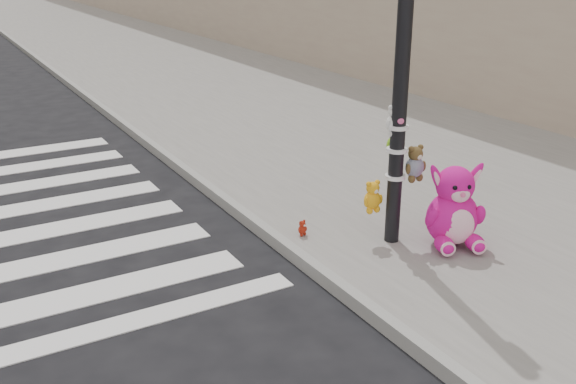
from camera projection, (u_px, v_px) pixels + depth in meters
sidewalk_near at (252, 93)px, 14.96m from camera, size 7.00×80.00×0.14m
curb_edge at (104, 110)px, 13.36m from camera, size 0.12×80.00×0.15m
signal_pole at (401, 93)px, 6.59m from camera, size 0.69×0.49×4.00m
pink_bunny at (454, 212)px, 6.92m from camera, size 0.79×0.85×0.95m
red_teddy at (302, 228)px, 7.24m from camera, size 0.14×0.11×0.19m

